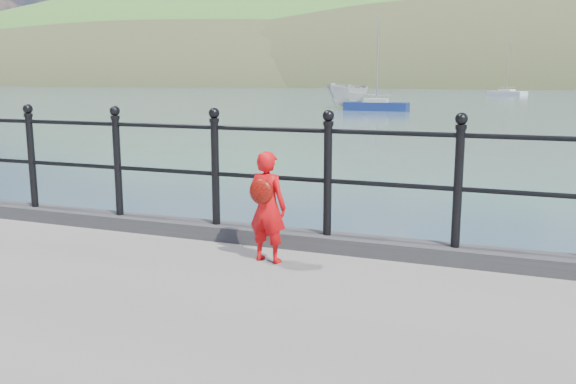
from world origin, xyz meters
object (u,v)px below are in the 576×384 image
at_px(child, 267,206).
at_px(launch_white, 348,95).
at_px(railing, 269,162).
at_px(sailboat_port, 376,107).
at_px(sailboat_deep, 506,93).

relative_size(child, launch_white, 0.17).
relative_size(railing, launch_white, 3.11).
bearing_deg(sailboat_port, railing, -77.22).
bearing_deg(sailboat_deep, sailboat_port, -63.16).
bearing_deg(sailboat_deep, railing, -53.29).
relative_size(railing, sailboat_deep, 1.94).
distance_m(railing, sailboat_deep, 95.64).
relative_size(launch_white, sailboat_deep, 0.62).
height_order(launch_white, sailboat_port, sailboat_port).
height_order(railing, child, railing).
bearing_deg(child, sailboat_deep, -81.89).
height_order(railing, launch_white, railing).
xyz_separation_m(railing, launch_white, (-12.80, 48.01, -0.70)).
relative_size(child, sailboat_deep, 0.11).
height_order(child, sailboat_deep, sailboat_deep).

